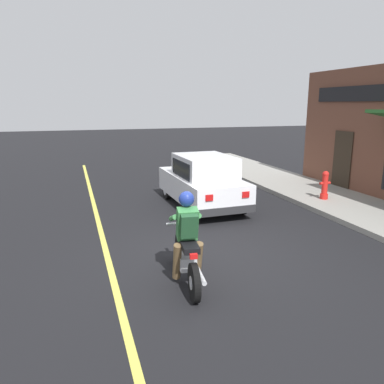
# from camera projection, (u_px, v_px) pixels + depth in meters

# --- Properties ---
(ground_plane) EXTENTS (80.00, 80.00, 0.00)m
(ground_plane) POSITION_uv_depth(u_px,v_px,m) (202.00, 258.00, 7.50)
(ground_plane) COLOR black
(sidewalk_curb) EXTENTS (2.60, 22.00, 0.14)m
(sidewalk_curb) POSITION_uv_depth(u_px,v_px,m) (331.00, 199.00, 11.89)
(sidewalk_curb) COLOR gray
(sidewalk_curb) RESTS_ON ground
(lane_stripe) EXTENTS (0.12, 19.80, 0.01)m
(lane_stripe) POSITION_uv_depth(u_px,v_px,m) (99.00, 223.00, 9.74)
(lane_stripe) COLOR #D1C64C
(lane_stripe) RESTS_ON ground
(motorcycle_with_rider) EXTENTS (0.62, 2.02, 1.62)m
(motorcycle_with_rider) POSITION_uv_depth(u_px,v_px,m) (187.00, 245.00, 6.38)
(motorcycle_with_rider) COLOR black
(motorcycle_with_rider) RESTS_ON ground
(car_hatchback) EXTENTS (1.75, 3.83, 1.57)m
(car_hatchback) POSITION_uv_depth(u_px,v_px,m) (202.00, 182.00, 11.12)
(car_hatchback) COLOR black
(car_hatchback) RESTS_ON ground
(fire_hydrant) EXTENTS (0.36, 0.24, 0.88)m
(fire_hydrant) POSITION_uv_depth(u_px,v_px,m) (325.00, 185.00, 11.54)
(fire_hydrant) COLOR red
(fire_hydrant) RESTS_ON sidewalk_curb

